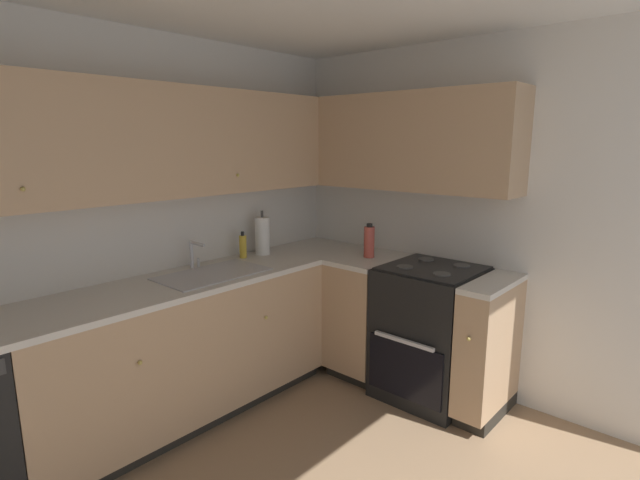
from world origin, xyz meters
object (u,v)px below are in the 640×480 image
at_px(oil_bottle, 369,242).
at_px(soap_bottle, 243,246).
at_px(paper_towel_roll, 262,236).
at_px(oven_range, 430,331).

bearing_deg(oil_bottle, soap_bottle, 132.87).
bearing_deg(soap_bottle, paper_towel_roll, -6.53).
xyz_separation_m(oven_range, oil_bottle, (-0.02, 0.52, 0.57)).
relative_size(paper_towel_roll, oil_bottle, 1.36).
bearing_deg(paper_towel_roll, oven_range, -68.04).
relative_size(oven_range, soap_bottle, 5.46).
bearing_deg(paper_towel_roll, oil_bottle, -55.30).
xyz_separation_m(soap_bottle, paper_towel_roll, (0.17, -0.02, 0.06)).
xyz_separation_m(oven_range, paper_towel_roll, (-0.48, 1.19, 0.59)).
relative_size(soap_bottle, oil_bottle, 0.78).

